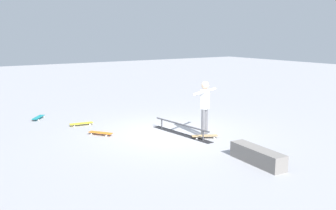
# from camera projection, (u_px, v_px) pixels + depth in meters

# --- Properties ---
(ground_plane) EXTENTS (60.00, 60.00, 0.00)m
(ground_plane) POSITION_uv_depth(u_px,v_px,m) (170.00, 133.00, 12.12)
(ground_plane) COLOR #9E9EA3
(grind_rail) EXTENTS (2.64, 0.52, 0.35)m
(grind_rail) POSITION_uv_depth(u_px,v_px,m) (181.00, 130.00, 12.00)
(grind_rail) COLOR black
(grind_rail) RESTS_ON ground_plane
(skate_ledge) EXTENTS (1.65, 0.53, 0.39)m
(skate_ledge) POSITION_uv_depth(u_px,v_px,m) (257.00, 156.00, 9.28)
(skate_ledge) COLOR gray
(skate_ledge) RESTS_ON ground_plane
(skater_main) EXTENTS (0.65, 1.29, 1.72)m
(skater_main) POSITION_uv_depth(u_px,v_px,m) (205.00, 105.00, 11.61)
(skater_main) COLOR slate
(skater_main) RESTS_ON ground_plane
(skateboard_main) EXTENTS (0.54, 0.80, 0.09)m
(skateboard_main) POSITION_uv_depth(u_px,v_px,m) (205.00, 136.00, 11.56)
(skateboard_main) COLOR tan
(skateboard_main) RESTS_ON ground_plane
(loose_skateboard_orange) EXTENTS (0.77, 0.62, 0.09)m
(loose_skateboard_orange) POSITION_uv_depth(u_px,v_px,m) (101.00, 133.00, 11.91)
(loose_skateboard_orange) COLOR orange
(loose_skateboard_orange) RESTS_ON ground_plane
(loose_skateboard_yellow) EXTENTS (0.33, 0.82, 0.09)m
(loose_skateboard_yellow) POSITION_uv_depth(u_px,v_px,m) (81.00, 124.00, 13.15)
(loose_skateboard_yellow) COLOR yellow
(loose_skateboard_yellow) RESTS_ON ground_plane
(loose_skateboard_teal) EXTENTS (0.76, 0.64, 0.09)m
(loose_skateboard_teal) POSITION_uv_depth(u_px,v_px,m) (38.00, 117.00, 14.13)
(loose_skateboard_teal) COLOR teal
(loose_skateboard_teal) RESTS_ON ground_plane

